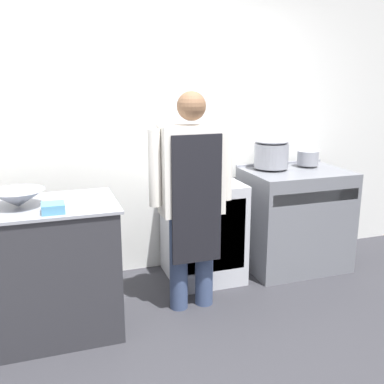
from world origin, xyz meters
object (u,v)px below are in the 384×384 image
Objects in this scene: stove at (294,219)px; sauce_pot at (308,158)px; fridge_unit at (203,230)px; stock_pot at (271,153)px; mixing_bowl at (18,199)px; plastic_tub at (53,208)px; person_cook at (192,190)px.

sauce_pot is at bearing 33.15° from stove.
stock_pot is (0.69, 0.07, 0.65)m from fridge_unit.
fridge_unit is 1.23m from sauce_pot.
fridge_unit is at bearing 19.49° from mixing_bowl.
plastic_tub is at bearing -157.75° from stock_pot.
person_cook is at bearing -159.30° from stove.
person_cook reaches higher than mixing_bowl.
stock_pot reaches higher than plastic_tub.
stove is at bearing 20.70° from person_cook.
person_cook reaches higher than stove.
person_cook is at bearing 1.50° from mixing_bowl.
mixing_bowl is 1.77× the size of sauce_pot.
sauce_pot reaches higher than fridge_unit.
person_cook reaches higher than plastic_tub.
sauce_pot reaches higher than stove.
stove is 6.76× the size of plastic_tub.
mixing_bowl reaches higher than fridge_unit.
stove is 0.57× the size of person_cook.
stock_pot is at bearing 149.86° from stove.
stock_pot is (1.95, 0.80, 0.12)m from plastic_tub.
mixing_bowl is at bearing -168.73° from stove.
stock_pot is 1.57× the size of sauce_pot.
person_cook is (-1.17, -0.44, 0.48)m from stove.
stove is 0.90m from fridge_unit.
mixing_bowl is 1.13× the size of stock_pot.
stock_pot is at bearing 15.31° from mixing_bowl.
fridge_unit is 1.55m from plastic_tub.
fridge_unit is 4.42× the size of sauce_pot.
plastic_tub reaches higher than stove.
stock_pot is at bearing 180.00° from sauce_pot.
plastic_tub is (0.21, -0.21, -0.03)m from mixing_bowl.
stock_pot reaches higher than fridge_unit.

